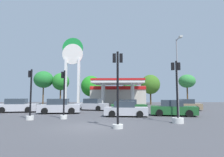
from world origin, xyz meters
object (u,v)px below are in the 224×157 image
at_px(car_6, 128,106).
at_px(corner_streetlamp, 178,70).
at_px(car_1, 126,109).
at_px(car_5, 60,107).
at_px(tree_4, 150,84).
at_px(traffic_signal_0, 64,103).
at_px(tree_0, 44,80).
at_px(tree_2, 91,86).
at_px(traffic_signal_3, 118,95).
at_px(car_2, 185,105).
at_px(car_0, 173,108).
at_px(tree_5, 187,81).
at_px(traffic_signal_2, 30,104).
at_px(tree_3, 130,86).
at_px(tree_1, 61,82).
at_px(car_3, 18,106).
at_px(station_pole_sign, 72,63).
at_px(traffic_signal_1, 177,105).
at_px(car_4, 92,105).

bearing_deg(car_6, corner_streetlamp, -52.22).
xyz_separation_m(car_1, car_5, (-7.40, 2.88, 0.08)).
xyz_separation_m(car_6, tree_4, (6.04, 19.30, 3.78)).
distance_m(traffic_signal_0, tree_0, 28.10).
bearing_deg(traffic_signal_0, tree_2, 92.92).
bearing_deg(traffic_signal_3, car_1, 83.36).
height_order(traffic_signal_3, tree_0, tree_0).
bearing_deg(car_2, tree_4, 96.63).
xyz_separation_m(car_0, tree_5, (10.01, 23.51, 4.48)).
xyz_separation_m(traffic_signal_2, tree_0, (-9.34, 25.80, 4.24)).
distance_m(traffic_signal_0, tree_3, 27.41).
height_order(traffic_signal_2, tree_1, tree_1).
relative_size(car_1, car_3, 0.87).
height_order(car_6, tree_4, tree_4).
bearing_deg(car_2, corner_streetlamp, -112.25).
height_order(station_pole_sign, traffic_signal_3, station_pole_sign).
xyz_separation_m(station_pole_sign, car_1, (8.87, -14.40, -7.11)).
xyz_separation_m(car_6, tree_5, (14.29, 19.52, 4.50)).
xyz_separation_m(traffic_signal_2, tree_2, (1.33, 25.91, 2.76)).
xyz_separation_m(car_3, traffic_signal_1, (16.59, -8.41, 0.58)).
distance_m(car_0, tree_3, 23.71).
height_order(car_2, car_6, car_6).
bearing_deg(tree_3, tree_0, -176.60).
bearing_deg(tree_1, traffic_signal_2, -77.97).
xyz_separation_m(car_6, traffic_signal_3, (-1.26, -11.39, 1.34)).
distance_m(traffic_signal_0, traffic_signal_2, 2.71).
xyz_separation_m(traffic_signal_3, tree_3, (2.71, 30.69, 2.08)).
bearing_deg(tree_0, car_6, -45.33).
distance_m(car_5, tree_5, 31.19).
distance_m(car_0, traffic_signal_0, 10.70).
bearing_deg(traffic_signal_3, tree_3, 84.96).
bearing_deg(tree_1, tree_0, -172.59).
xyz_separation_m(car_1, car_3, (-12.94, 4.14, 0.07)).
relative_size(car_5, traffic_signal_0, 1.14).
relative_size(traffic_signal_0, corner_streetlamp, 0.57).
xyz_separation_m(car_5, traffic_signal_0, (1.91, -4.99, 0.63)).
xyz_separation_m(car_5, traffic_signal_1, (11.05, -7.14, 0.58)).
relative_size(tree_1, tree_5, 1.05).
bearing_deg(traffic_signal_2, tree_5, 49.89).
bearing_deg(tree_3, car_0, -83.06).
bearing_deg(car_3, car_0, -10.60).
xyz_separation_m(traffic_signal_1, tree_3, (-1.70, 28.39, 2.79)).
bearing_deg(car_4, car_6, -28.77).
bearing_deg(corner_streetlamp, traffic_signal_1, -109.51).
bearing_deg(tree_2, traffic_signal_3, -78.54).
bearing_deg(car_5, traffic_signal_1, -32.90).
height_order(station_pole_sign, tree_1, station_pole_sign).
distance_m(tree_2, corner_streetlamp, 26.59).
height_order(car_1, tree_2, tree_2).
relative_size(car_0, corner_streetlamp, 0.63).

